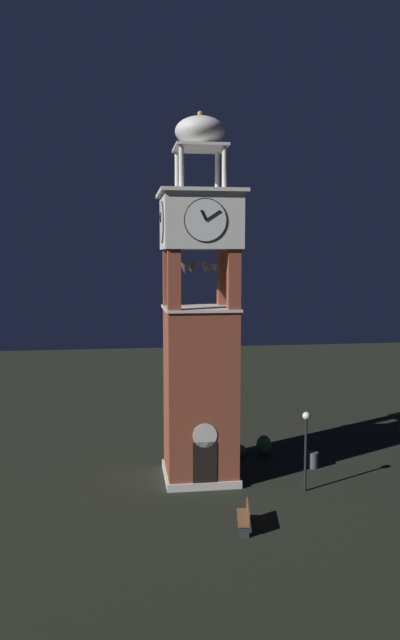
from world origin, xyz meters
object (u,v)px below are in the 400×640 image
Objects in this scene: trash_bin at (313,460)px; lamp_post at (306,436)px; park_bench at (245,517)px; clock_tower at (200,336)px.

lamp_post is at bearing -115.47° from trash_bin.
trash_bin is (4.79, 5.97, -0.08)m from park_bench.
trash_bin is (5.79, 0.43, -6.45)m from clock_tower.
lamp_post is (3.48, 3.22, 2.07)m from park_bench.
park_bench is at bearing -79.83° from clock_tower.
park_bench is at bearing -137.21° from lamp_post.
clock_tower is 10.34× the size of park_bench.
trash_bin is at bearing 51.27° from park_bench.
trash_bin is (1.31, 2.75, -2.16)m from lamp_post.
trash_bin is at bearing 64.53° from lamp_post.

